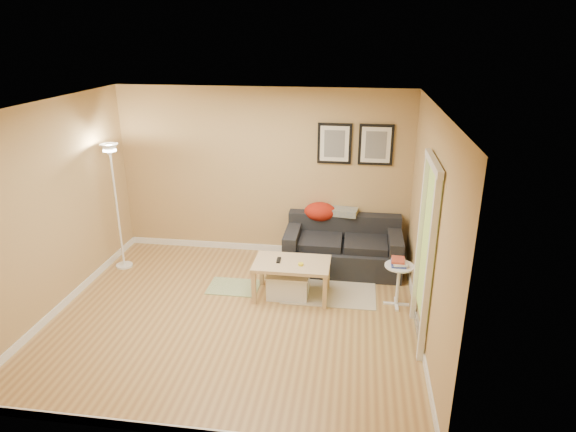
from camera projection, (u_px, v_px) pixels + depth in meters
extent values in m
plane|color=tan|center=(235.00, 315.00, 6.24)|extent=(4.50, 4.50, 0.00)
plane|color=white|center=(226.00, 106.00, 5.33)|extent=(4.50, 4.50, 0.00)
plane|color=tan|center=(263.00, 173.00, 7.64)|extent=(4.50, 0.00, 4.50)
plane|color=tan|center=(168.00, 308.00, 3.93)|extent=(4.50, 0.00, 4.50)
plane|color=tan|center=(52.00, 210.00, 6.08)|extent=(0.00, 4.00, 4.00)
plane|color=tan|center=(429.00, 229.00, 5.49)|extent=(0.00, 4.00, 4.00)
cube|color=white|center=(264.00, 248.00, 8.07)|extent=(4.50, 0.02, 0.10)
cube|color=white|center=(181.00, 431.00, 4.38)|extent=(4.50, 0.02, 0.10)
cube|color=white|center=(69.00, 299.00, 6.52)|extent=(0.02, 4.00, 0.10)
cube|color=white|center=(418.00, 326.00, 5.93)|extent=(0.02, 4.00, 0.10)
cube|color=#BFB097|center=(330.00, 291.00, 6.81)|extent=(1.25, 0.85, 0.01)
cube|color=#668C4C|center=(234.00, 287.00, 6.92)|extent=(0.70, 0.50, 0.01)
cube|color=black|center=(279.00, 260.00, 6.57)|extent=(0.06, 0.16, 0.02)
cylinder|color=yellow|center=(301.00, 264.00, 6.44)|extent=(0.07, 0.07, 0.03)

